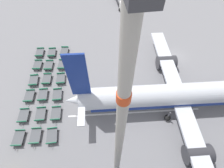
# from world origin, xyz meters

# --- Properties ---
(ground_plane) EXTENTS (500.00, 500.00, 0.00)m
(ground_plane) POSITION_xyz_m (0.00, 0.00, 0.00)
(ground_plane) COLOR gray
(airplane) EXTENTS (34.52, 40.39, 13.39)m
(airplane) POSITION_xyz_m (11.96, -3.54, 3.08)
(airplane) COLOR silver
(airplane) RESTS_ON ground_plane
(baggage_dolly_row_near_col_a) EXTENTS (3.26, 1.85, 0.92)m
(baggage_dolly_row_near_col_a) POSITION_xyz_m (-4.71, -29.90, 0.47)
(baggage_dolly_row_near_col_a) COLOR #515459
(baggage_dolly_row_near_col_a) RESTS_ON ground_plane
(baggage_dolly_row_near_col_b) EXTENTS (3.28, 1.90, 0.92)m
(baggage_dolly_row_near_col_b) POSITION_xyz_m (-0.91, -29.95, 0.47)
(baggage_dolly_row_near_col_b) COLOR #515459
(baggage_dolly_row_near_col_b) RESTS_ON ground_plane
(baggage_dolly_row_near_col_c) EXTENTS (3.22, 1.76, 0.92)m
(baggage_dolly_row_near_col_c) POSITION_xyz_m (3.20, -30.23, 0.47)
(baggage_dolly_row_near_col_c) COLOR #515459
(baggage_dolly_row_near_col_c) RESTS_ON ground_plane
(baggage_dolly_row_near_col_d) EXTENTS (3.27, 1.88, 0.92)m
(baggage_dolly_row_near_col_d) POSITION_xyz_m (6.83, -30.54, 0.47)
(baggage_dolly_row_near_col_d) COLOR #515459
(baggage_dolly_row_near_col_d) RESTS_ON ground_plane
(baggage_dolly_row_near_col_e) EXTENTS (3.25, 1.83, 0.92)m
(baggage_dolly_row_near_col_e) POSITION_xyz_m (10.77, -30.96, 0.47)
(baggage_dolly_row_near_col_e) COLOR #515459
(baggage_dolly_row_near_col_e) RESTS_ON ground_plane
(baggage_dolly_row_near_col_f) EXTENTS (3.28, 1.90, 0.92)m
(baggage_dolly_row_near_col_f) POSITION_xyz_m (14.66, -31.11, 0.47)
(baggage_dolly_row_near_col_f) COLOR #515459
(baggage_dolly_row_near_col_f) RESTS_ON ground_plane
(baggage_dolly_row_mid_a_col_a) EXTENTS (3.25, 1.81, 0.92)m
(baggage_dolly_row_mid_a_col_a) POSITION_xyz_m (-4.33, -27.21, 0.47)
(baggage_dolly_row_mid_a_col_a) COLOR #515459
(baggage_dolly_row_mid_a_col_a) RESTS_ON ground_plane
(baggage_dolly_row_mid_a_col_b) EXTENTS (3.28, 1.90, 0.92)m
(baggage_dolly_row_mid_a_col_b) POSITION_xyz_m (-0.48, -27.60, 0.47)
(baggage_dolly_row_mid_a_col_b) COLOR #515459
(baggage_dolly_row_mid_a_col_b) RESTS_ON ground_plane
(baggage_dolly_row_mid_a_col_c) EXTENTS (3.27, 1.89, 0.92)m
(baggage_dolly_row_mid_a_col_c) POSITION_xyz_m (3.21, -27.71, 0.47)
(baggage_dolly_row_mid_a_col_c) COLOR #515459
(baggage_dolly_row_mid_a_col_c) RESTS_ON ground_plane
(baggage_dolly_row_mid_a_col_d) EXTENTS (3.24, 1.81, 0.92)m
(baggage_dolly_row_mid_a_col_d) POSITION_xyz_m (6.92, -28.10, 0.47)
(baggage_dolly_row_mid_a_col_d) COLOR #515459
(baggage_dolly_row_mid_a_col_d) RESTS_ON ground_plane
(baggage_dolly_row_mid_a_col_e) EXTENTS (3.24, 1.80, 0.92)m
(baggage_dolly_row_mid_a_col_e) POSITION_xyz_m (10.90, -28.10, 0.47)
(baggage_dolly_row_mid_a_col_e) COLOR #515459
(baggage_dolly_row_mid_a_col_e) RESTS_ON ground_plane
(baggage_dolly_row_mid_a_col_f) EXTENTS (3.26, 1.85, 0.92)m
(baggage_dolly_row_mid_a_col_f) POSITION_xyz_m (14.69, -28.50, 0.47)
(baggage_dolly_row_mid_a_col_f) COLOR #515459
(baggage_dolly_row_mid_a_col_f) RESTS_ON ground_plane
(baggage_dolly_row_mid_b_col_a) EXTENTS (3.28, 1.92, 0.92)m
(baggage_dolly_row_mid_b_col_a) POSITION_xyz_m (-4.37, -24.45, 0.47)
(baggage_dolly_row_mid_b_col_a) COLOR #515459
(baggage_dolly_row_mid_b_col_a) RESTS_ON ground_plane
(baggage_dolly_row_mid_b_col_b) EXTENTS (3.28, 1.92, 0.92)m
(baggage_dolly_row_mid_b_col_b) POSITION_xyz_m (-0.34, -24.81, 0.47)
(baggage_dolly_row_mid_b_col_b) COLOR #515459
(baggage_dolly_row_mid_b_col_b) RESTS_ON ground_plane
(baggage_dolly_row_mid_b_col_c) EXTENTS (3.22, 1.75, 0.92)m
(baggage_dolly_row_mid_b_col_c) POSITION_xyz_m (3.47, -24.97, 0.47)
(baggage_dolly_row_mid_b_col_c) COLOR #515459
(baggage_dolly_row_mid_b_col_c) RESTS_ON ground_plane
(baggage_dolly_row_mid_b_col_d) EXTENTS (3.23, 1.77, 0.92)m
(baggage_dolly_row_mid_b_col_d) POSITION_xyz_m (7.26, -25.45, 0.47)
(baggage_dolly_row_mid_b_col_d) COLOR #515459
(baggage_dolly_row_mid_b_col_d) RESTS_ON ground_plane
(baggage_dolly_row_mid_b_col_e) EXTENTS (3.25, 1.82, 0.92)m
(baggage_dolly_row_mid_b_col_e) POSITION_xyz_m (11.13, -25.49, 0.47)
(baggage_dolly_row_mid_b_col_e) COLOR #515459
(baggage_dolly_row_mid_b_col_e) RESTS_ON ground_plane
(baggage_dolly_row_mid_b_col_f) EXTENTS (3.21, 1.73, 0.92)m
(baggage_dolly_row_mid_b_col_f) POSITION_xyz_m (15.03, -25.91, 0.47)
(baggage_dolly_row_mid_b_col_f) COLOR #515459
(baggage_dolly_row_mid_b_col_f) RESTS_ON ground_plane
(apron_light_mast) EXTENTS (2.00, 0.70, 26.69)m
(apron_light_mast) POSITION_xyz_m (22.10, -16.76, 14.75)
(apron_light_mast) COLOR #ADA89E
(apron_light_mast) RESTS_ON ground_plane
(stand_guidance_stripe) EXTENTS (1.97, 23.01, 0.01)m
(stand_guidance_stripe) POSITION_xyz_m (12.52, -12.03, 0.00)
(stand_guidance_stripe) COLOR white
(stand_guidance_stripe) RESTS_ON ground_plane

